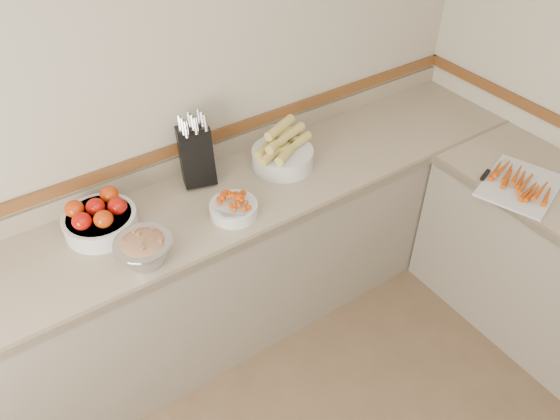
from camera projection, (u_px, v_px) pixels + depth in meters
back_wall at (140, 113)px, 2.54m from camera, size 4.00×0.00×4.00m
counter_back at (191, 279)px, 2.88m from camera, size 4.00×0.65×1.08m
knife_block at (196, 154)px, 2.71m from camera, size 0.21×0.23×0.39m
tomato_bowl at (100, 219)px, 2.47m from camera, size 0.34×0.34×0.16m
cherry_tomato_bowl at (234, 207)px, 2.58m from camera, size 0.23×0.23×0.13m
corn_bowl at (282, 153)px, 2.85m from camera, size 0.36×0.33×0.24m
rhubarb_bowl at (144, 249)px, 2.32m from camera, size 0.25×0.25×0.14m
cutting_board at (520, 184)px, 2.75m from camera, size 0.51×0.46×0.06m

